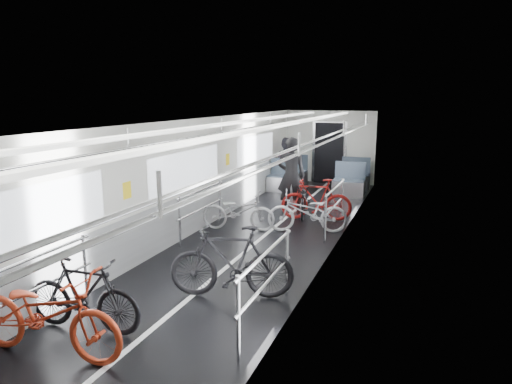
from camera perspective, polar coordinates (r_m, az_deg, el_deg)
car_shell at (r=10.43m, az=3.36°, el=2.34°), size 3.02×14.01×2.41m
bike_left_near at (r=5.67m, az=-24.78°, el=-13.65°), size 1.96×0.81×1.00m
bike_left_mid at (r=6.09m, az=-20.80°, el=-11.90°), size 1.60×0.57×0.94m
bike_left_far at (r=9.85m, az=-2.21°, el=-2.42°), size 1.66×0.82×0.84m
bike_right_near at (r=6.58m, az=-3.11°, el=-8.68°), size 1.86×0.98×1.07m
bike_right_mid at (r=9.74m, az=6.45°, el=-2.50°), size 1.79×1.03×0.89m
bike_right_far at (r=10.72m, az=7.54°, el=-0.93°), size 1.70×0.77×0.99m
bike_aisle at (r=11.10m, az=6.04°, el=-0.85°), size 0.88×1.68×0.84m
person_standing at (r=11.18m, az=4.41°, el=2.04°), size 0.80×0.65×1.89m
person_seated at (r=14.38m, az=3.69°, el=3.64°), size 0.81×0.65×1.60m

